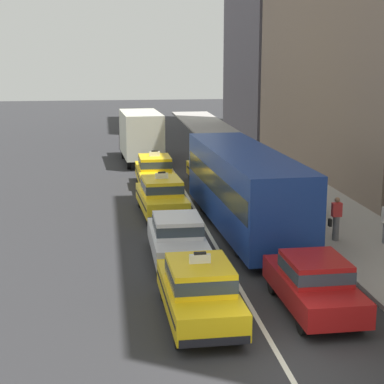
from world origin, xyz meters
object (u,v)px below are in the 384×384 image
taxi_right_third (211,170)px  taxi_left_third (162,196)px  sedan_left_second (177,237)px  pedestrian_near_crosswalk (269,165)px  box_truck_left_fifth (140,134)px  taxi_left_fourth (155,171)px  pedestrian_trailing (336,219)px  pedestrian_far_corner (309,190)px  bus_right_second (244,185)px  pedestrian_mid_block (318,196)px  sedan_right_nearest (314,282)px  taxi_left_nearest (199,290)px

taxi_right_third → taxi_left_third: bearing=-118.2°
sedan_left_second → pedestrian_near_crosswalk: size_ratio=2.76×
sedan_left_second → box_truck_left_fifth: (-0.16, 20.09, 0.93)m
sedan_left_second → taxi_left_fourth: (0.18, 12.23, 0.03)m
taxi_left_fourth → sedan_left_second: bearing=-90.8°
pedestrian_trailing → sedan_left_second: bearing=-169.4°
sedan_left_second → pedestrian_far_corner: (6.54, 5.87, 0.17)m
taxi_left_third → pedestrian_near_crosswalk: (6.44, 6.47, 0.06)m
bus_right_second → pedestrian_mid_block: bearing=18.8°
pedestrian_near_crosswalk → sedan_right_nearest: bearing=-100.3°
sedan_right_nearest → pedestrian_trailing: pedestrian_trailing is taller
sedan_right_nearest → pedestrian_trailing: bearing=65.0°
taxi_left_nearest → pedestrian_near_crosswalk: bearing=70.2°
taxi_left_fourth → taxi_left_nearest: bearing=-90.5°
box_truck_left_fifth → taxi_right_third: (3.31, -7.98, -0.90)m
pedestrian_far_corner → box_truck_left_fifth: bearing=115.2°
taxi_left_third → taxi_left_fourth: size_ratio=1.01×
sedan_left_second → taxi_right_third: 12.52m
pedestrian_mid_block → sedan_right_nearest: bearing=-109.1°
sedan_right_nearest → pedestrian_mid_block: pedestrian_mid_block is taller
box_truck_left_fifth → sedan_right_nearest: (3.41, -24.99, -0.93)m
taxi_right_third → taxi_left_fourth: bearing=177.7°
taxi_left_third → pedestrian_mid_block: size_ratio=2.76×
bus_right_second → pedestrian_near_crosswalk: bearing=69.8°
taxi_left_third → taxi_left_nearest: bearing=-90.0°
taxi_left_third → bus_right_second: (3.06, -2.73, 0.94)m
sedan_left_second → bus_right_second: bus_right_second is taller
box_truck_left_fifth → pedestrian_trailing: bearing=-71.8°
bus_right_second → pedestrian_far_corner: bearing=34.0°
sedan_left_second → taxi_left_third: taxi_left_third is taller
taxi_left_fourth → pedestrian_near_crosswalk: (6.27, 0.50, 0.06)m
sedan_right_nearest → pedestrian_trailing: size_ratio=2.64×
pedestrian_mid_block → taxi_left_nearest: bearing=-123.7°
taxi_left_fourth → pedestrian_far_corner: bearing=-45.0°
sedan_left_second → taxi_left_third: (0.01, 6.26, 0.03)m
box_truck_left_fifth → pedestrian_trailing: 19.97m
box_truck_left_fifth → bus_right_second: (3.23, -16.56, 0.04)m
sedan_left_second → taxi_left_fourth: bearing=89.2°
sedan_left_second → pedestrian_mid_block: 8.10m
sedan_left_second → taxi_right_third: size_ratio=0.93×
taxi_right_third → pedestrian_mid_block: taxi_right_third is taller
pedestrian_mid_block → box_truck_left_fifth: bearing=113.7°
sedan_left_second → pedestrian_far_corner: pedestrian_far_corner is taller
pedestrian_trailing → pedestrian_near_crosswalk: bearing=88.1°
sedan_left_second → sedan_right_nearest: (3.25, -4.90, 0.00)m
taxi_right_third → pedestrian_far_corner: 7.11m
sedan_left_second → pedestrian_near_crosswalk: bearing=63.1°
sedan_right_nearest → bus_right_second: (-0.18, 8.43, 0.97)m
box_truck_left_fifth → bus_right_second: bearing=-79.0°
sedan_left_second → taxi_right_third: taxi_right_third is taller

